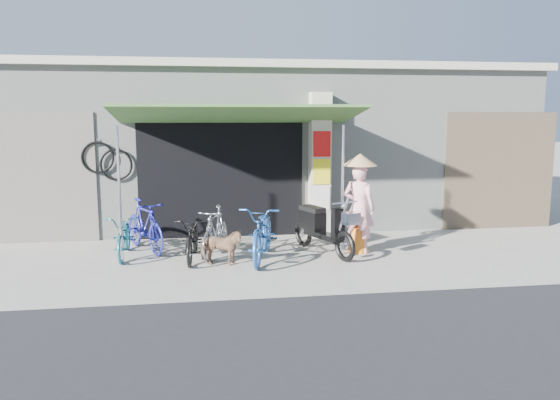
{
  "coord_description": "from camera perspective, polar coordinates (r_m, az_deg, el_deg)",
  "views": [
    {
      "loc": [
        -1.63,
        -8.73,
        2.52
      ],
      "look_at": [
        -0.2,
        1.0,
        1.0
      ],
      "focal_mm": 35.0,
      "sensor_mm": 36.0,
      "label": 1
    }
  ],
  "objects": [
    {
      "name": "neighbour_right",
      "position": [
        13.18,
        21.92,
        2.84
      ],
      "size": [
        2.6,
        0.06,
        2.6
      ],
      "primitive_type": "cube",
      "color": "brown",
      "rests_on": "ground"
    },
    {
      "name": "bike_navy",
      "position": [
        9.59,
        -1.75,
        -3.37
      ],
      "size": [
        1.12,
        2.02,
        1.01
      ],
      "primitive_type": "imported",
      "rotation": [
        0.0,
        0.0,
        -0.25
      ],
      "color": "#204F94",
      "rests_on": "ground"
    },
    {
      "name": "bike_blue",
      "position": [
        10.54,
        -13.97,
        -2.59
      ],
      "size": [
        1.17,
        1.66,
        0.98
      ],
      "primitive_type": "imported",
      "rotation": [
        0.0,
        0.0,
        0.49
      ],
      "color": "navy",
      "rests_on": "ground"
    },
    {
      "name": "bike_silver",
      "position": [
        9.95,
        -6.76,
        -3.27
      ],
      "size": [
        0.87,
        1.57,
        0.91
      ],
      "primitive_type": "imported",
      "rotation": [
        0.0,
        0.0,
        -0.31
      ],
      "color": "#A2A3A7",
      "rests_on": "ground"
    },
    {
      "name": "nun",
      "position": [
        10.18,
        8.27,
        -0.44
      ],
      "size": [
        0.72,
        0.69,
        1.84
      ],
      "rotation": [
        0.0,
        0.0,
        2.46
      ],
      "color": "pink",
      "rests_on": "ground"
    },
    {
      "name": "awning",
      "position": [
        10.39,
        -4.4,
        8.72
      ],
      "size": [
        4.6,
        1.88,
        2.72
      ],
      "color": "#38612C",
      "rests_on": "ground"
    },
    {
      "name": "neighbour_left",
      "position": [
        11.88,
        -24.81,
        2.08
      ],
      "size": [
        2.6,
        0.06,
        2.6
      ],
      "primitive_type": "cube",
      "color": "#6B665B",
      "rests_on": "ground"
    },
    {
      "name": "moped",
      "position": [
        10.1,
        4.37,
        -2.89
      ],
      "size": [
        0.89,
        1.78,
        1.06
      ],
      "rotation": [
        0.0,
        0.0,
        0.39
      ],
      "color": "black",
      "rests_on": "ground"
    },
    {
      "name": "ground",
      "position": [
        9.24,
        2.15,
        -7.06
      ],
      "size": [
        80.0,
        80.0,
        0.0
      ],
      "primitive_type": "plane",
      "color": "#A39D93",
      "rests_on": "ground"
    },
    {
      "name": "street_dog",
      "position": [
        9.33,
        -6.21,
        -4.96
      ],
      "size": [
        0.8,
        0.5,
        0.62
      ],
      "primitive_type": "imported",
      "rotation": [
        0.0,
        0.0,
        1.33
      ],
      "color": "#9C7452",
      "rests_on": "ground"
    },
    {
      "name": "bike_black",
      "position": [
        9.73,
        -9.07,
        -3.95
      ],
      "size": [
        0.65,
        1.54,
        0.79
      ],
      "primitive_type": "imported",
      "rotation": [
        0.0,
        0.0,
        -0.09
      ],
      "color": "black",
      "rests_on": "ground"
    },
    {
      "name": "shop_pillar",
      "position": [
        11.5,
        4.14,
        3.66
      ],
      "size": [
        0.42,
        0.44,
        3.0
      ],
      "color": "beige",
      "rests_on": "ground"
    },
    {
      "name": "bicycle_shop",
      "position": [
        13.94,
        -1.66,
        5.96
      ],
      "size": [
        12.3,
        5.3,
        3.66
      ],
      "color": "#A3A8A0",
      "rests_on": "ground"
    },
    {
      "name": "bike_teal",
      "position": [
        10.21,
        -15.94,
        -3.59
      ],
      "size": [
        0.54,
        1.5,
        0.79
      ],
      "primitive_type": "imported",
      "rotation": [
        0.0,
        0.0,
        0.01
      ],
      "color": "#155A62",
      "rests_on": "ground"
    }
  ]
}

